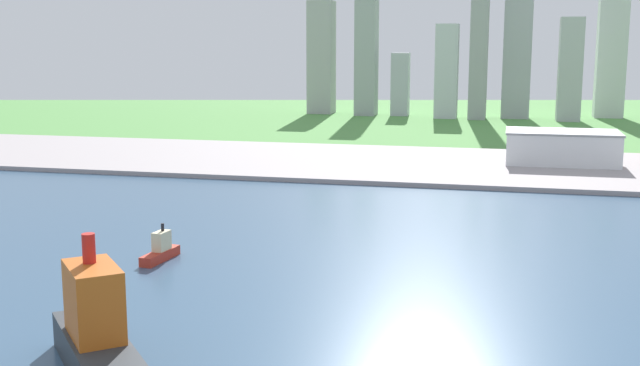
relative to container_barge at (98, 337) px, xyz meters
The scene contains 7 objects.
ground_plane 128.10m from the container_barge, 67.45° to the left, with size 2400.00×2400.00×0.00m, color #529244.
water_bay 76.44m from the container_barge, 49.83° to the left, with size 840.00×360.00×0.15m, color #385675.
industrial_pier 312.01m from the container_barge, 80.96° to the left, with size 840.00×140.00×2.50m, color #A09798.
container_barge is the anchor object (origin of this frame).
tugboat_small 90.73m from the container_barge, 106.79° to the left, with size 6.17×18.96×11.84m.
warehouse_main 340.82m from the container_barge, 70.96° to the left, with size 62.48×37.85×18.49m.
distant_skyline 637.34m from the container_barge, 86.50° to the left, with size 304.84×70.58×156.18m.
Camera 1 is at (33.14, 40.46, 68.92)m, focal length 44.30 mm.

